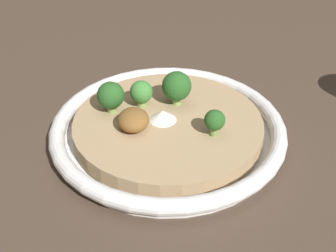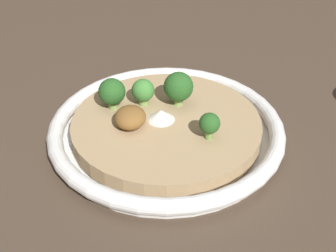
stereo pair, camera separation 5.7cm
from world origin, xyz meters
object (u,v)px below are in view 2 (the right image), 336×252
Objects in this scene: broccoli_right at (180,87)px; broccoli_back_right at (145,91)px; risotto_bowl at (168,128)px; broccoli_front at (211,124)px; broccoli_back at (114,92)px.

broccoli_back_right is (0.00, 0.05, -0.01)m from broccoli_right.
broccoli_right is at bearing -24.25° from risotto_bowl.
broccoli_back_right is at bearing 46.71° from broccoli_front.
broccoli_front is 0.94× the size of broccoli_back_right.
broccoli_right reaches higher than broccoli_back.
broccoli_right reaches higher than risotto_bowl.
broccoli_back reaches higher than risotto_bowl.
broccoli_back is 0.04m from broccoli_back_right.
broccoli_back reaches higher than broccoli_back_right.
broccoli_front reaches higher than risotto_bowl.
broccoli_back_right reaches higher than risotto_bowl.
risotto_bowl is 0.09m from broccoli_back.
broccoli_right is at bearing -91.48° from broccoli_back_right.
risotto_bowl is 8.78× the size of broccoli_front.
broccoli_back is at bearing 95.27° from broccoli_right.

